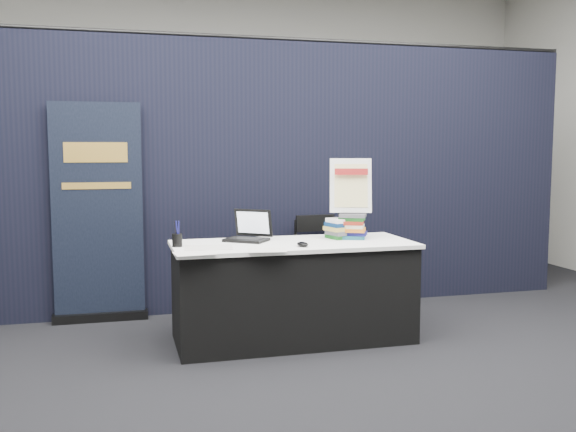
% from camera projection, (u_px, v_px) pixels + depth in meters
% --- Properties ---
extents(floor, '(8.00, 8.00, 0.00)m').
position_uv_depth(floor, '(315.00, 363.00, 4.36)').
color(floor, black).
rests_on(floor, ground).
extents(wall_back, '(8.00, 0.02, 3.50)m').
position_uv_depth(wall_back, '(220.00, 125.00, 8.02)').
color(wall_back, '#BBB9B0').
rests_on(wall_back, floor).
extents(drape_partition, '(6.00, 0.08, 2.40)m').
position_uv_depth(drape_partition, '(262.00, 177.00, 5.77)').
color(drape_partition, black).
rests_on(drape_partition, floor).
extents(display_table, '(1.80, 0.75, 0.75)m').
position_uv_depth(display_table, '(293.00, 291.00, 4.84)').
color(display_table, black).
rests_on(display_table, floor).
extents(laptop, '(0.38, 0.40, 0.23)m').
position_uv_depth(laptop, '(245.00, 233.00, 4.90)').
color(laptop, black).
rests_on(laptop, display_table).
extents(mouse, '(0.09, 0.13, 0.03)m').
position_uv_depth(mouse, '(303.00, 244.00, 4.60)').
color(mouse, black).
rests_on(mouse, display_table).
extents(brochure_left, '(0.28, 0.21, 0.00)m').
position_uv_depth(brochure_left, '(195.00, 253.00, 4.29)').
color(brochure_left, white).
rests_on(brochure_left, display_table).
extents(brochure_mid, '(0.36, 0.28, 0.00)m').
position_uv_depth(brochure_mid, '(209.00, 247.00, 4.55)').
color(brochure_mid, silver).
rests_on(brochure_mid, display_table).
extents(brochure_right, '(0.28, 0.22, 0.00)m').
position_uv_depth(brochure_right, '(267.00, 250.00, 4.42)').
color(brochure_right, white).
rests_on(brochure_right, display_table).
extents(pen_cup, '(0.07, 0.07, 0.09)m').
position_uv_depth(pen_cup, '(177.00, 240.00, 4.59)').
color(pen_cup, black).
rests_on(pen_cup, display_table).
extents(book_stack_tall, '(0.26, 0.23, 0.20)m').
position_uv_depth(book_stack_tall, '(352.00, 226.00, 4.99)').
color(book_stack_tall, '#1B5868').
rests_on(book_stack_tall, display_table).
extents(book_stack_short, '(0.26, 0.23, 0.16)m').
position_uv_depth(book_stack_short, '(342.00, 228.00, 5.02)').
color(book_stack_short, '#1A6420').
rests_on(book_stack_short, display_table).
extents(info_sign, '(0.34, 0.22, 0.44)m').
position_uv_depth(info_sign, '(351.00, 186.00, 4.99)').
color(info_sign, black).
rests_on(info_sign, book_stack_tall).
extents(pullup_banner, '(0.78, 0.11, 1.83)m').
position_uv_depth(pullup_banner, '(98.00, 225.00, 5.34)').
color(pullup_banner, black).
rests_on(pullup_banner, floor).
extents(stacking_chair, '(0.43, 0.43, 0.86)m').
position_uv_depth(stacking_chair, '(320.00, 259.00, 5.66)').
color(stacking_chair, black).
rests_on(stacking_chair, floor).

